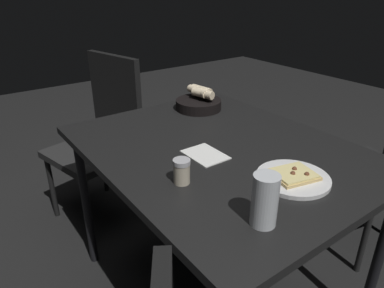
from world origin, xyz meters
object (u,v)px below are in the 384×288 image
pepper_shaker (182,173)px  chair_spare (104,131)px  beer_glass (264,203)px  pizza_plate (293,177)px  bread_basket (199,102)px  dining_table (219,161)px

pepper_shaker → chair_spare: bearing=171.5°
chair_spare → beer_glass: bearing=-4.2°
pizza_plate → bread_basket: size_ratio=1.05×
pizza_plate → chair_spare: 1.27m
pizza_plate → beer_glass: size_ratio=1.61×
pizza_plate → dining_table: bearing=-175.2°
pizza_plate → beer_glass: bearing=-68.2°
bread_basket → pizza_plate: bearing=-13.2°
bread_basket → chair_spare: (-0.50, -0.32, -0.25)m
pepper_shaker → chair_spare: size_ratio=0.09×
dining_table → beer_glass: bearing=-26.5°
chair_spare → pepper_shaker: bearing=-8.5°
chair_spare → pizza_plate: bearing=6.7°
dining_table → beer_glass: size_ratio=7.83×
pizza_plate → pepper_shaker: bearing=-123.8°
dining_table → pizza_plate: pizza_plate is taller
pizza_plate → beer_glass: (0.10, -0.24, 0.05)m
pizza_plate → chair_spare: size_ratio=0.25×
beer_glass → pepper_shaker: bearing=-169.4°
bread_basket → beer_glass: bearing=-26.6°
beer_glass → pepper_shaker: (-0.30, -0.06, -0.03)m
bread_basket → pepper_shaker: bearing=-41.6°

